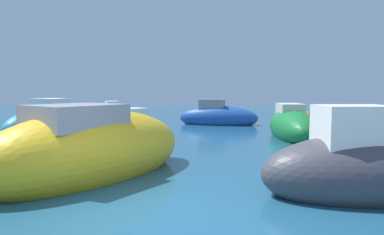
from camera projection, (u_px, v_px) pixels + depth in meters
The scene contains 9 objects.
ground at pixel (154, 219), 5.39m from camera, with size 80.00×80.00×0.00m, color #1E5170.
moored_boat_1 at pixel (291, 126), 14.91m from camera, with size 2.06×5.28×1.83m.
moored_boat_2 at pixel (368, 170), 6.53m from camera, with size 4.38×1.99×2.16m.
moored_boat_3 at pixel (47, 123), 15.62m from camera, with size 3.05×4.99×2.05m.
moored_boat_4 at pixel (218, 117), 20.13m from camera, with size 5.02×2.58×1.87m.
moored_boat_5 at pixel (137, 131), 13.74m from camera, with size 2.77×3.17×1.59m.
moored_boat_7 at pixel (92, 150), 8.04m from camera, with size 5.12×5.95×2.23m.
moored_boat_8 at pixel (300, 119), 20.10m from camera, with size 2.24×3.51×1.20m.
moored_boat_9 at pixel (112, 118), 20.34m from camera, with size 2.38×3.57×1.65m.
Camera 1 is at (0.79, -5.22, 2.09)m, focal length 31.02 mm.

